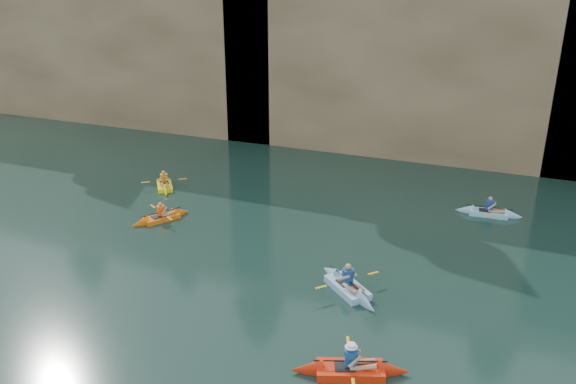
% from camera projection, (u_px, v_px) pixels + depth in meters
% --- Properties ---
extents(ground, '(160.00, 160.00, 0.00)m').
position_uv_depth(ground, '(180.00, 381.00, 15.03)').
color(ground, black).
rests_on(ground, ground).
extents(cliff, '(70.00, 16.00, 12.00)m').
position_uv_depth(cliff, '(412.00, 40.00, 38.74)').
color(cliff, tan).
rests_on(cliff, ground).
extents(cliff_slab_west, '(26.00, 2.40, 10.56)m').
position_uv_depth(cliff_slab_west, '(108.00, 49.00, 39.75)').
color(cliff_slab_west, '#97805B').
rests_on(cliff_slab_west, ground).
extents(cliff_slab_center, '(24.00, 2.40, 11.40)m').
position_uv_depth(cliff_slab_center, '(422.00, 60.00, 31.75)').
color(cliff_slab_center, '#97805B').
rests_on(cliff_slab_center, ground).
extents(sea_cave_west, '(4.50, 1.00, 4.00)m').
position_uv_depth(sea_cave_west, '(131.00, 99.00, 39.65)').
color(sea_cave_west, black).
rests_on(sea_cave_west, ground).
extents(sea_cave_center, '(3.50, 1.00, 3.20)m').
position_uv_depth(sea_cave_center, '(317.00, 123.00, 34.81)').
color(sea_cave_center, black).
rests_on(sea_cave_center, ground).
extents(sea_cave_east, '(5.00, 1.00, 4.50)m').
position_uv_depth(sea_cave_east, '(567.00, 136.00, 29.58)').
color(sea_cave_east, black).
rests_on(sea_cave_east, ground).
extents(main_kayaker, '(3.30, 2.10, 1.21)m').
position_uv_depth(main_kayaker, '(350.00, 369.00, 15.24)').
color(main_kayaker, red).
rests_on(main_kayaker, ground).
extents(kayaker_orange, '(1.97, 2.73, 1.06)m').
position_uv_depth(kayaker_orange, '(161.00, 217.00, 24.90)').
color(kayaker_orange, orange).
rests_on(kayaker_orange, ground).
extents(kayaker_ltblue_near, '(2.97, 2.72, 1.29)m').
position_uv_depth(kayaker_ltblue_near, '(347.00, 287.00, 19.29)').
color(kayaker_ltblue_near, '#8FC2EF').
rests_on(kayaker_ltblue_near, ground).
extents(kayaker_yellow, '(2.27, 2.63, 1.14)m').
position_uv_depth(kayaker_yellow, '(165.00, 185.00, 28.70)').
color(kayaker_yellow, '#FFF615').
rests_on(kayaker_yellow, ground).
extents(kayaker_ltblue_mid, '(2.98, 2.22, 1.12)m').
position_uv_depth(kayaker_ltblue_mid, '(489.00, 212.00, 25.40)').
color(kayaker_ltblue_mid, '#8DD2ED').
rests_on(kayaker_ltblue_mid, ground).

